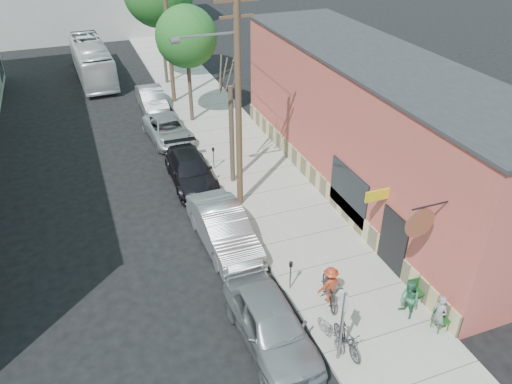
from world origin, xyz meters
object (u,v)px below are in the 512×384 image
object	(u,v)px
patio_chair_a	(416,292)
parked_bike_b	(331,332)
tree_leafy_mid	(186,37)
patron_green	(409,300)
car_0	(271,324)
car_2	(191,170)
parking_meter_near	(291,271)
patron_grey	(439,314)
bus	(92,61)
sign_post	(342,320)
parking_meter_far	(213,155)
car_4	(152,99)
car_1	(224,228)
utility_pole_near	(237,98)
tree_bare	(232,136)
car_3	(168,130)
patio_chair_b	(441,320)
cyclist	(330,285)
parked_bike_a	(347,339)

from	to	relation	value
patio_chair_a	parked_bike_b	distance (m)	3.79
tree_leafy_mid	patron_green	size ratio (longest dim) A/B	4.74
car_0	car_2	distance (m)	11.23
parking_meter_near	patio_chair_a	xyz separation A→B (m)	(3.95, -2.22, -0.39)
patron_grey	bus	xyz separation A→B (m)	(-8.33, 31.67, 0.52)
sign_post	parking_meter_far	bearing A→B (deg)	90.42
car_4	parked_bike_b	bearing A→B (deg)	-85.97
patron_green	car_1	distance (m)	7.90
car_0	car_4	xyz separation A→B (m)	(0.17, 21.78, -0.11)
tree_leafy_mid	car_0	world-z (taller)	tree_leafy_mid
patio_chair_a	car_2	size ratio (longest dim) A/B	0.18
parked_bike_b	car_4	bearing A→B (deg)	89.75
utility_pole_near	tree_bare	bearing A→B (deg)	79.24
parking_meter_near	car_4	distance (m)	19.81
tree_bare	car_2	world-z (taller)	tree_bare
tree_bare	car_3	distance (m)	6.79
patron_green	car_0	xyz separation A→B (m)	(-4.87, 0.71, -0.06)
patio_chair_b	car_0	size ratio (longest dim) A/B	0.18
tree_bare	car_3	bearing A→B (deg)	107.96
parked_bike_b	tree_leafy_mid	bearing A→B (deg)	84.54
bus	tree_bare	bearing A→B (deg)	-77.61
sign_post	tree_bare	distance (m)	12.00
parking_meter_far	patron_green	bearing A→B (deg)	-75.63
tree_leafy_mid	bus	bearing A→B (deg)	114.39
utility_pole_near	tree_bare	size ratio (longest dim) A/B	1.99
tree_bare	bus	xyz separation A→B (m)	(-5.10, 19.57, -1.26)
patio_chair_b	patron_grey	xyz separation A→B (m)	(-0.15, -0.00, 0.30)
parking_meter_near	car_1	world-z (taller)	car_1
bus	cyclist	bearing A→B (deg)	-81.27
utility_pole_near	car_0	size ratio (longest dim) A/B	2.01
tree_leafy_mid	car_4	world-z (taller)	tree_leafy_mid
parked_bike_a	car_2	xyz separation A→B (m)	(-1.95, 12.53, 0.08)
patron_grey	car_1	xyz separation A→B (m)	(-5.23, 7.27, -0.03)
patron_green	patio_chair_a	bearing A→B (deg)	120.26
parking_meter_near	tree_bare	world-z (taller)	tree_bare
cyclist	car_2	distance (m)	10.58
sign_post	car_3	distance (m)	18.24
patio_chair_a	bus	world-z (taller)	bus
patron_grey	patron_green	xyz separation A→B (m)	(-0.53, 0.93, 0.02)
parking_meter_near	utility_pole_near	size ratio (longest dim) A/B	0.12
parking_meter_far	patio_chair_a	bearing A→B (deg)	-72.04
patron_grey	patron_green	distance (m)	1.07
parking_meter_near	car_2	bearing A→B (deg)	98.96
patio_chair_b	car_1	distance (m)	9.05
parking_meter_near	car_3	distance (m)	14.68
car_3	bus	distance (m)	13.77
patron_grey	parked_bike_a	bearing A→B (deg)	-104.42
patron_grey	car_4	size ratio (longest dim) A/B	0.33
car_3	patio_chair_a	bearing A→B (deg)	-76.29
patio_chair_b	patio_chair_a	bearing A→B (deg)	83.88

